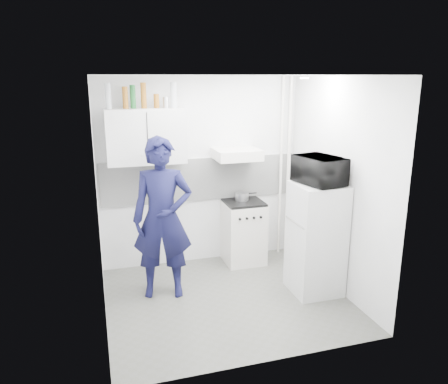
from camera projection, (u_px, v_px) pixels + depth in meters
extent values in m
plane|color=#565751|center=(227.00, 299.00, 5.24)|extent=(2.80, 2.80, 0.00)
plane|color=white|center=(227.00, 75.00, 4.57)|extent=(2.80, 2.80, 0.00)
plane|color=white|center=(200.00, 172.00, 6.07)|extent=(2.80, 0.00, 2.80)
plane|color=white|center=(98.00, 205.00, 4.52)|extent=(0.00, 2.60, 2.60)
plane|color=white|center=(337.00, 186.00, 5.30)|extent=(0.00, 2.60, 2.60)
imported|color=black|center=(163.00, 219.00, 5.14)|extent=(0.78, 0.60, 1.93)
cube|color=silver|center=(243.00, 233.00, 6.21)|extent=(0.54, 0.54, 0.87)
cube|color=silver|center=(316.00, 239.00, 5.28)|extent=(0.57, 0.57, 1.37)
cube|color=black|center=(244.00, 202.00, 6.09)|extent=(0.52, 0.52, 0.03)
cylinder|color=silver|center=(242.00, 196.00, 6.14)|extent=(0.19, 0.19, 0.11)
imported|color=black|center=(320.00, 170.00, 5.06)|extent=(0.66, 0.52, 0.33)
cylinder|color=#B2B7BC|center=(108.00, 96.00, 5.30)|extent=(0.07, 0.07, 0.31)
cylinder|color=brown|center=(125.00, 98.00, 5.36)|extent=(0.07, 0.07, 0.27)
cylinder|color=#144C1E|center=(133.00, 97.00, 5.39)|extent=(0.07, 0.07, 0.29)
cylinder|color=brown|center=(144.00, 96.00, 5.42)|extent=(0.07, 0.07, 0.32)
cylinder|color=brown|center=(156.00, 101.00, 5.48)|extent=(0.07, 0.07, 0.18)
cylinder|color=silver|center=(166.00, 102.00, 5.52)|extent=(0.07, 0.07, 0.14)
cylinder|color=#B2B7BC|center=(174.00, 95.00, 5.53)|extent=(0.08, 0.08, 0.32)
cube|color=silver|center=(146.00, 136.00, 5.55)|extent=(1.00, 0.35, 0.70)
cube|color=silver|center=(237.00, 154.00, 5.89)|extent=(0.60, 0.50, 0.14)
cube|color=white|center=(201.00, 179.00, 6.08)|extent=(2.74, 0.03, 0.60)
cylinder|color=silver|center=(288.00, 168.00, 6.35)|extent=(0.05, 0.05, 2.60)
cylinder|color=silver|center=(281.00, 168.00, 6.32)|extent=(0.04, 0.04, 2.60)
cylinder|color=white|center=(304.00, 78.00, 5.05)|extent=(0.10, 0.10, 0.02)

